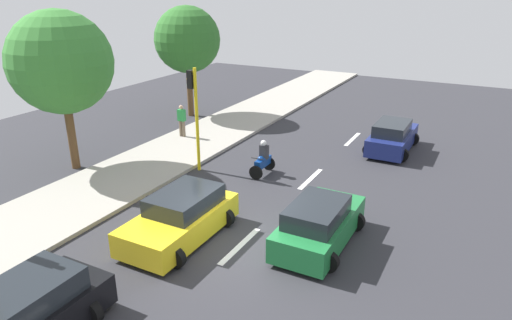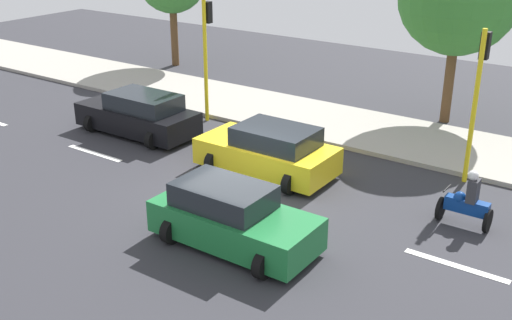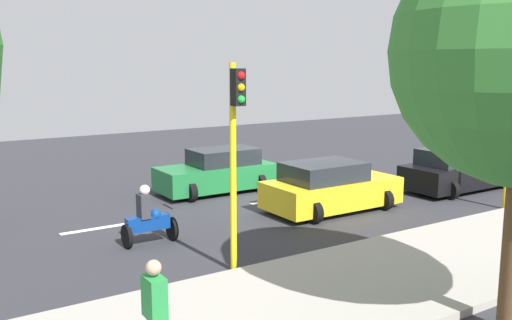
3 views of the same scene
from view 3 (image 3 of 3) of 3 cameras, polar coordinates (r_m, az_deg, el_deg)
ground_plane at (r=18.98m, az=2.60°, el=-4.11°), size 40.00×60.00×0.10m
sidewalk at (r=14.08m, az=19.55°, el=-9.16°), size 4.00×60.00×0.15m
lane_stripe_north at (r=16.36m, az=-14.92°, el=-6.53°), size 0.20×2.40×0.01m
lane_stripe_mid at (r=18.97m, az=2.61°, el=-3.94°), size 0.20×2.40×0.01m
lane_stripe_south at (r=22.89m, az=14.95°, el=-1.87°), size 0.20×2.40×0.01m
lane_stripe_far_south at (r=27.57m, az=23.40°, el=-0.40°), size 0.20×2.40×0.01m
car_black at (r=21.46m, az=19.62°, el=-0.96°), size 2.22×4.51×1.52m
car_green at (r=19.92m, az=-3.89°, el=-1.21°), size 2.17×4.05×1.52m
car_yellow_cab at (r=17.57m, az=7.39°, el=-2.76°), size 2.37×4.18×1.52m
motorcycle at (r=14.50m, az=-10.72°, el=-5.85°), size 0.60×1.30×1.53m
pedestrian_near_signal at (r=8.33m, az=-10.07°, el=-14.88°), size 0.40×0.24×1.69m
traffic_light_corner at (r=11.92m, az=-2.09°, el=2.16°), size 0.49×0.24×4.50m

